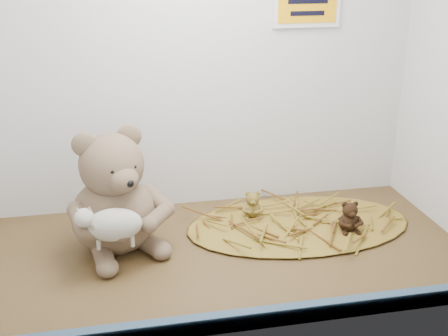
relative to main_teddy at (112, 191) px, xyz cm
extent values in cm
cube|color=#3D2915|center=(23.11, -7.18, -15.08)|extent=(120.00, 60.00, 0.40)
cube|color=silver|center=(23.11, 22.82, 29.92)|extent=(120.00, 0.40, 90.00)
cube|color=#375269|center=(23.11, -35.98, -13.28)|extent=(119.28, 2.20, 3.60)
ellipsoid|color=brown|center=(46.97, 2.50, -14.50)|extent=(59.19, 34.37, 1.15)
cube|color=orange|center=(53.11, 22.22, 39.92)|extent=(16.00, 1.20, 11.00)
camera|label=1|loc=(1.89, -122.45, 51.92)|focal=45.00mm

